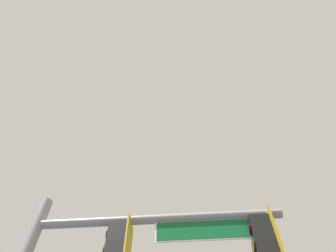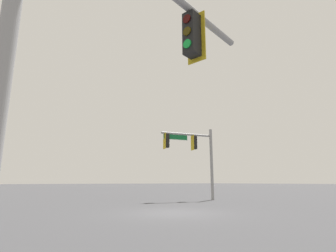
{
  "view_description": "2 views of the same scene",
  "coord_description": "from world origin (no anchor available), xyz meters",
  "views": [
    {
      "loc": [
        -6.55,
        -10.98,
        1.2
      ],
      "look_at": [
        -6.01,
        -7.52,
        6.57
      ],
      "focal_mm": 35.0,
      "sensor_mm": 36.0,
      "label": 1
    },
    {
      "loc": [
        7.91,
        10.7,
        1.48
      ],
      "look_at": [
        -4.74,
        -7.16,
        6.16
      ],
      "focal_mm": 28.0,
      "sensor_mm": 36.0,
      "label": 2
    }
  ],
  "objects": []
}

